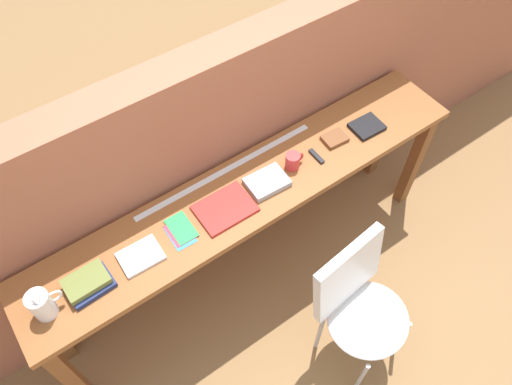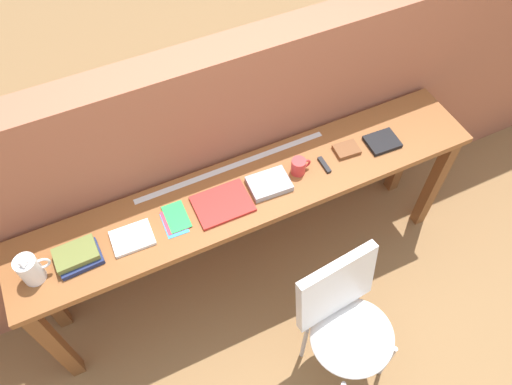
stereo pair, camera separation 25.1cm
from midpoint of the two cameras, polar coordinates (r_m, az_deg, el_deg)
name	(u,v)px [view 1 (the left image)]	position (r m, az deg, el deg)	size (l,w,h in m)	color
ground_plane	(279,302)	(3.19, 0.36, -12.61)	(40.00, 40.00, 0.00)	olive
brick_wall_back	(216,161)	(2.83, -7.12, 3.39)	(6.00, 0.20, 1.51)	#9E5B42
sideboard	(251,204)	(2.66, -3.31, -1.47)	(2.50, 0.44, 0.88)	brown
chair_white_moulded	(361,304)	(2.65, 9.19, -12.68)	(0.48, 0.49, 0.89)	white
pitcher_white	(42,304)	(2.38, -26.13, -11.65)	(0.14, 0.10, 0.18)	white
book_stack_leftmost	(88,283)	(2.41, -21.55, -9.86)	(0.21, 0.15, 0.06)	navy
magazine_cycling	(141,256)	(2.42, -15.98, -7.23)	(0.20, 0.15, 0.02)	white
pamphlet_pile_colourful	(181,231)	(2.45, -11.54, -4.58)	(0.13, 0.19, 0.01)	#3399D8
book_open_centre	(225,208)	(2.48, -6.47, -2.03)	(0.28, 0.21, 0.02)	red
book_grey_hardcover	(267,182)	(2.55, -1.54, 1.00)	(0.21, 0.16, 0.03)	#9E9EA3
mug	(293,161)	(2.60, 1.51, 3.45)	(0.11, 0.08, 0.09)	red
multitool_folded	(316,156)	(2.67, 4.27, 3.98)	(0.02, 0.11, 0.02)	black
leather_journal_brown	(335,139)	(2.76, 6.42, 5.98)	(0.13, 0.10, 0.02)	brown
book_repair_rightmost	(367,126)	(2.84, 10.10, 7.28)	(0.17, 0.14, 0.02)	black
ruler_metal_back_edge	(226,170)	(2.63, -6.14, 2.40)	(1.08, 0.03, 0.00)	silver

